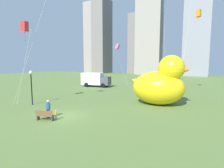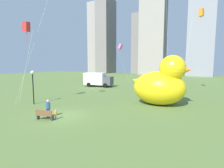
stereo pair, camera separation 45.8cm
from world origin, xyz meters
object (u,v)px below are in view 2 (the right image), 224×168
Objects in this scene: person_child at (56,114)px; kite_red at (26,27)px; person_adult at (48,108)px; box_truck at (98,80)px; giant_inflatable_duck at (161,84)px; kite_pink at (120,47)px; park_bench at (44,115)px; lamppost at (33,79)px; kite_orange at (201,13)px.

person_child is 11.34m from kite_red.
box_truck reaches higher than person_adult.
person_adult is at bearing -127.79° from giant_inflatable_duck.
giant_inflatable_duck is at bearing -50.65° from kite_pink.
park_bench is 0.99× the size of person_adult.
kite_red is at bearing -156.65° from lamppost.
park_bench is 0.23× the size of giant_inflatable_duck.
kite_pink is (2.17, 6.08, 7.07)m from box_truck.
box_truck is 18.89m from kite_red.
kite_pink is (-5.92, 26.72, 8.04)m from park_bench.
kite_pink is at bearing 89.87° from lamppost.
giant_inflatable_duck reaches higher than person_child.
person_adult is 12.58m from giant_inflatable_duck.
giant_inflatable_duck reaches higher than park_bench.
person_child is 0.06× the size of kite_orange.
park_bench is at bearing -116.56° from kite_orange.
lamppost reaches higher than box_truck.
giant_inflatable_duck is 1.74× the size of lamppost.
giant_inflatable_duck is (6.67, 9.93, 1.99)m from person_child.
kite_pink is 0.71× the size of kite_orange.
park_bench is 1.91× the size of person_child.
kite_red reaches higher than giant_inflatable_duck.
giant_inflatable_duck is 16.77m from kite_red.
giant_inflatable_duck is at bearing 55.33° from park_bench.
kite_red is (-6.05, 2.68, 8.04)m from person_adult.
giant_inflatable_duck is at bearing 27.69° from kite_red.
person_child is 0.09× the size of kite_pink.
box_truck is at bearing 95.65° from kite_red.
park_bench is 22.20m from box_truck.
lamppost is (-13.29, -7.01, 0.52)m from giant_inflatable_duck.
kite_orange reaches higher than kite_pink.
kite_orange is (18.60, 0.38, 10.96)m from box_truck.
park_bench is 0.92m from person_child.
giant_inflatable_duck is at bearing -107.00° from kite_orange.
park_bench is 0.89m from person_adult.
lamppost is at bearing -82.94° from box_truck.
lamppost is (-5.64, 2.86, 2.08)m from person_adult.
box_truck reaches higher than park_bench.
lamppost is 17.28m from box_truck.
giant_inflatable_duck is 21.74m from kite_pink.
giant_inflatable_duck reaches higher than lamppost.
kite_red is (-13.70, -7.19, 6.48)m from giant_inflatable_duck.
giant_inflatable_duck is 0.75× the size of kite_pink.
park_bench is 0.12× the size of kite_orange.
person_adult is 25.74m from kite_orange.
box_truck is at bearing 97.06° from lamppost.
person_adult is at bearing -23.89° from kite_red.
person_child is 25.59m from kite_orange.
giant_inflatable_duck is 0.53× the size of kite_orange.
park_bench is 0.40× the size of lamppost.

